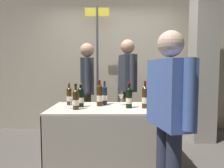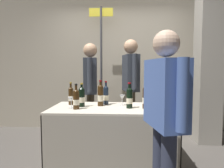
# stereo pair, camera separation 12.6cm
# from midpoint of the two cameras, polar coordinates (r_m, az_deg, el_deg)

# --- Properties ---
(ground_plane) EXTENTS (12.00, 12.00, 0.00)m
(ground_plane) POSITION_cam_midpoint_polar(r_m,az_deg,el_deg) (2.84, 1.36, -21.58)
(ground_plane) COLOR #514C47
(back_partition) EXTENTS (5.68, 0.12, 2.66)m
(back_partition) POSITION_cam_midpoint_polar(r_m,az_deg,el_deg) (4.16, 2.03, 5.53)
(back_partition) COLOR #B2A893
(back_partition) RESTS_ON ground_plane
(concrete_pillar) EXTENTS (0.37, 0.37, 3.36)m
(concrete_pillar) POSITION_cam_midpoint_polar(r_m,az_deg,el_deg) (3.76, 26.69, 10.56)
(concrete_pillar) COLOR gray
(concrete_pillar) RESTS_ON ground_plane
(tasting_table) EXTENTS (1.56, 0.79, 0.75)m
(tasting_table) POSITION_cam_midpoint_polar(r_m,az_deg,el_deg) (2.66, 1.39, -11.38)
(tasting_table) COLOR beige
(tasting_table) RESTS_ON ground_plane
(featured_wine_bottle) EXTENTS (0.08, 0.08, 0.34)m
(featured_wine_bottle) POSITION_cam_midpoint_polar(r_m,az_deg,el_deg) (2.67, -1.95, -3.12)
(featured_wine_bottle) COLOR #38230F
(featured_wine_bottle) RESTS_ON tasting_table
(display_bottle_0) EXTENTS (0.08, 0.08, 0.31)m
(display_bottle_0) POSITION_cam_midpoint_polar(r_m,az_deg,el_deg) (2.49, -8.70, -4.20)
(display_bottle_0) COLOR #38230F
(display_bottle_0) RESTS_ON tasting_table
(display_bottle_1) EXTENTS (0.08, 0.08, 0.34)m
(display_bottle_1) POSITION_cam_midpoint_polar(r_m,az_deg,el_deg) (2.62, 13.83, -3.33)
(display_bottle_1) COLOR #192333
(display_bottle_1) RESTS_ON tasting_table
(display_bottle_2) EXTENTS (0.07, 0.07, 0.29)m
(display_bottle_2) POSITION_cam_midpoint_polar(r_m,az_deg,el_deg) (2.75, 14.30, -3.51)
(display_bottle_2) COLOR #192333
(display_bottle_2) RESTS_ON tasting_table
(display_bottle_3) EXTENTS (0.08, 0.08, 0.32)m
(display_bottle_3) POSITION_cam_midpoint_polar(r_m,az_deg,el_deg) (2.54, 6.40, -3.80)
(display_bottle_3) COLOR black
(display_bottle_3) RESTS_ON tasting_table
(display_bottle_4) EXTENTS (0.08, 0.08, 0.31)m
(display_bottle_4) POSITION_cam_midpoint_polar(r_m,az_deg,el_deg) (2.64, -7.24, -3.58)
(display_bottle_4) COLOR black
(display_bottle_4) RESTS_ON tasting_table
(display_bottle_5) EXTENTS (0.07, 0.07, 0.31)m
(display_bottle_5) POSITION_cam_midpoint_polar(r_m,az_deg,el_deg) (2.81, -10.35, -3.21)
(display_bottle_5) COLOR #38230F
(display_bottle_5) RESTS_ON tasting_table
(display_bottle_6) EXTENTS (0.08, 0.08, 0.34)m
(display_bottle_6) POSITION_cam_midpoint_polar(r_m,az_deg,el_deg) (2.55, 10.91, -3.68)
(display_bottle_6) COLOR #38230F
(display_bottle_6) RESTS_ON tasting_table
(display_bottle_7) EXTENTS (0.07, 0.07, 0.33)m
(display_bottle_7) POSITION_cam_midpoint_polar(r_m,az_deg,el_deg) (2.78, -0.44, -3.10)
(display_bottle_7) COLOR #192333
(display_bottle_7) RESTS_ON tasting_table
(wine_glass_near_vendor) EXTENTS (0.07, 0.07, 0.15)m
(wine_glass_near_vendor) POSITION_cam_midpoint_polar(r_m,az_deg,el_deg) (2.87, 10.76, -3.51)
(wine_glass_near_vendor) COLOR silver
(wine_glass_near_vendor) RESTS_ON tasting_table
(wine_glass_mid) EXTENTS (0.08, 0.08, 0.14)m
(wine_glass_mid) POSITION_cam_midpoint_polar(r_m,az_deg,el_deg) (2.57, -10.14, -4.54)
(wine_glass_mid) COLOR silver
(wine_glass_mid) RESTS_ON tasting_table
(wine_glass_near_taster) EXTENTS (0.07, 0.07, 0.14)m
(wine_glass_near_taster) POSITION_cam_midpoint_polar(r_m,az_deg,el_deg) (2.73, 4.24, -3.87)
(wine_glass_near_taster) COLOR silver
(wine_glass_near_taster) RESTS_ON tasting_table
(flower_vase) EXTENTS (0.11, 0.10, 0.40)m
(flower_vase) POSITION_cam_midpoint_polar(r_m,az_deg,el_deg) (2.40, 15.81, -4.60)
(flower_vase) COLOR tan
(flower_vase) RESTS_ON tasting_table
(vendor_presenter) EXTENTS (0.29, 0.56, 1.73)m
(vendor_presenter) POSITION_cam_midpoint_polar(r_m,az_deg,el_deg) (3.43, 6.35, 1.03)
(vendor_presenter) COLOR #4C4233
(vendor_presenter) RESTS_ON ground_plane
(vendor_assistant) EXTENTS (0.25, 0.55, 1.66)m
(vendor_assistant) POSITION_cam_midpoint_polar(r_m,az_deg,el_deg) (3.37, -5.07, 0.10)
(vendor_assistant) COLOR #4C4233
(vendor_assistant) RESTS_ON ground_plane
(taster_foreground_right) EXTENTS (0.30, 0.61, 1.55)m
(taster_foreground_right) POSITION_cam_midpoint_polar(r_m,az_deg,el_deg) (1.70, 16.87, -6.53)
(taster_foreground_right) COLOR #2D3347
(taster_foreground_right) RESTS_ON ground_plane
(booth_signpost) EXTENTS (0.44, 0.04, 2.40)m
(booth_signpost) POSITION_cam_midpoint_polar(r_m,az_deg,el_deg) (3.82, -2.13, 6.77)
(booth_signpost) COLOR #47474C
(booth_signpost) RESTS_ON ground_plane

